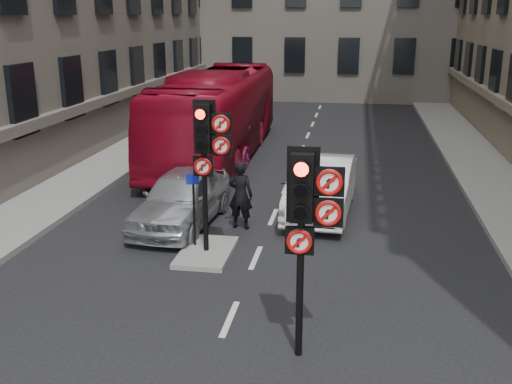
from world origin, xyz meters
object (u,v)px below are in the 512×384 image
(signal_near, at_px, (307,210))
(motorcyclist, at_px, (240,195))
(motorcycle, at_px, (291,194))
(car_white, at_px, (322,186))
(info_sign, at_px, (194,200))
(car_silver, at_px, (182,198))
(signal_far, at_px, (207,144))
(car_pink, at_px, (208,158))
(bus_red, at_px, (217,114))

(signal_near, distance_m, motorcyclist, 6.59)
(signal_near, bearing_deg, motorcycle, 97.85)
(car_white, relative_size, info_sign, 2.63)
(car_silver, relative_size, car_white, 0.94)
(signal_far, xyz_separation_m, motorcycle, (1.55, 3.65, -2.21))
(car_white, bearing_deg, motorcyclist, -136.75)
(signal_far, xyz_separation_m, info_sign, (-0.44, 0.26, -1.42))
(motorcycle, bearing_deg, info_sign, -116.75)
(car_silver, distance_m, car_pink, 4.72)
(bus_red, bearing_deg, info_sign, -80.84)
(car_white, xyz_separation_m, motorcyclist, (-2.06, -1.70, 0.15))
(info_sign, bearing_deg, motorcyclist, 53.35)
(signal_near, xyz_separation_m, car_white, (-0.17, 7.68, -1.80))
(motorcycle, bearing_deg, car_silver, -145.96)
(signal_far, xyz_separation_m, car_white, (2.43, 3.68, -1.92))
(signal_near, height_order, car_silver, signal_near)
(car_silver, height_order, motorcycle, car_silver)
(bus_red, relative_size, motorcycle, 7.46)
(motorcyclist, relative_size, info_sign, 1.03)
(car_white, distance_m, motorcyclist, 2.68)
(bus_red, bearing_deg, car_pink, -83.44)
(bus_red, distance_m, info_sign, 9.96)
(car_silver, bearing_deg, info_sign, -60.72)
(signal_far, xyz_separation_m, motorcyclist, (0.37, 1.97, -1.78))
(car_white, bearing_deg, motorcycle, -174.78)
(signal_far, distance_m, car_pink, 7.19)
(car_white, bearing_deg, signal_far, -119.85)
(car_pink, relative_size, bus_red, 0.42)
(signal_far, bearing_deg, car_white, 56.55)
(signal_near, relative_size, bus_red, 0.29)
(car_silver, distance_m, info_sign, 2.00)
(signal_near, bearing_deg, bus_red, 108.50)
(car_white, relative_size, bus_red, 0.39)
(signal_far, height_order, bus_red, signal_far)
(car_pink, height_order, bus_red, bus_red)
(motorcycle, bearing_deg, bus_red, 123.20)
(motorcycle, distance_m, motorcyclist, 2.09)
(car_silver, height_order, bus_red, bus_red)
(bus_red, bearing_deg, car_silver, -84.44)
(car_pink, bearing_deg, motorcyclist, -63.00)
(signal_far, bearing_deg, car_silver, 121.92)
(car_white, distance_m, car_pink, 5.12)
(car_white, xyz_separation_m, car_pink, (-4.12, 3.03, -0.02))
(car_silver, relative_size, car_pink, 0.85)
(info_sign, bearing_deg, signal_near, -65.88)
(signal_far, xyz_separation_m, bus_red, (-2.11, 10.07, -0.99))
(signal_near, relative_size, car_white, 0.75)
(motorcycle, relative_size, motorcyclist, 0.89)
(motorcyclist, xyz_separation_m, info_sign, (-0.81, -1.71, 0.36))
(motorcycle, xyz_separation_m, motorcyclist, (-1.17, -1.68, 0.43))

